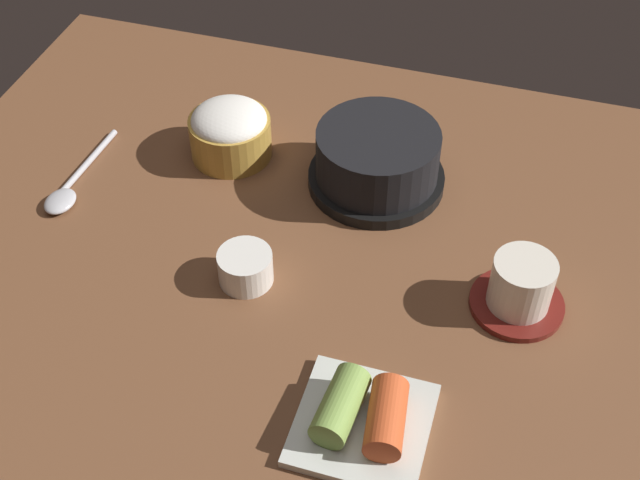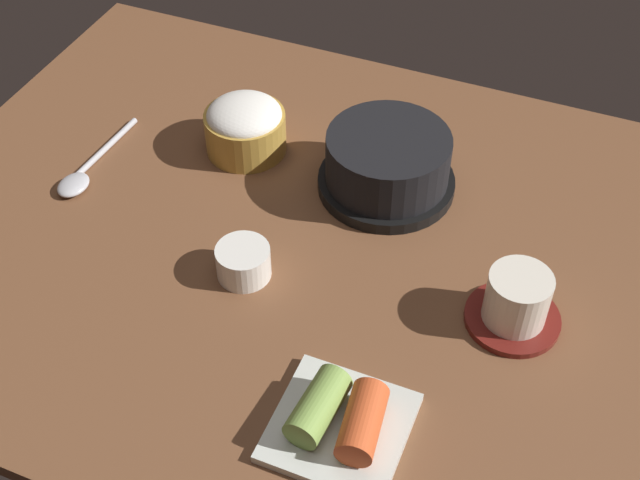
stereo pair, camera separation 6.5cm
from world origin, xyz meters
TOP-DOWN VIEW (x-y plane):
  - dining_table at (0.00, 0.00)cm, footprint 100.00×76.00cm
  - stone_pot at (4.95, 12.42)cm, footprint 17.03×17.03cm
  - rice_bowl at (-14.44, 12.67)cm, footprint 10.46×10.46cm
  - tea_cup_with_saucer at (24.55, -2.68)cm, footprint 10.29×10.29cm
  - banchan_cup_center at (-4.99, -7.46)cm, footprint 6.14×6.14cm
  - kimchi_plate at (12.42, -22.32)cm, footprint 12.76×12.76cm
  - spoon at (-31.00, -0.48)cm, footprint 3.60×16.95cm

SIDE VIEW (x-z plane):
  - dining_table at x=0.00cm, z-range 0.00..2.00cm
  - spoon at x=-31.00cm, z-range 1.95..3.30cm
  - kimchi_plate at x=12.42cm, z-range 1.47..6.10cm
  - banchan_cup_center at x=-4.99cm, z-range 2.13..6.00cm
  - tea_cup_with_saucer at x=24.55cm, z-range 1.72..8.49cm
  - rice_bowl at x=-14.44cm, z-range 2.07..9.38cm
  - stone_pot at x=4.95cm, z-range 2.05..9.89cm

